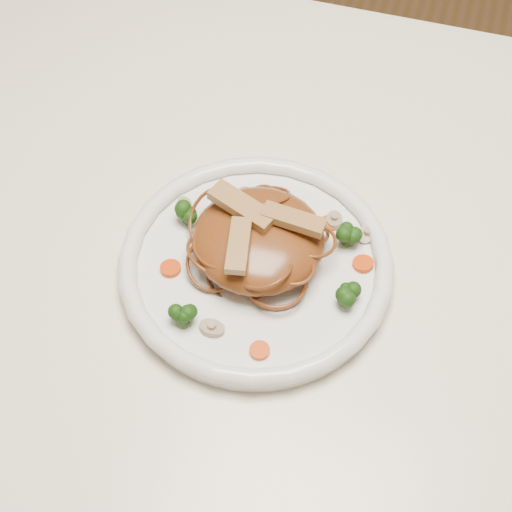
# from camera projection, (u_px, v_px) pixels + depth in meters

# --- Properties ---
(ground) EXTENTS (4.00, 4.00, 0.00)m
(ground) POSITION_uv_depth(u_px,v_px,m) (292.00, 469.00, 1.45)
(ground) COLOR brown
(ground) RESTS_ON ground
(table) EXTENTS (1.20, 0.80, 0.75)m
(table) POSITION_uv_depth(u_px,v_px,m) (314.00, 284.00, 0.92)
(table) COLOR beige
(table) RESTS_ON ground
(plate) EXTENTS (0.37, 0.37, 0.02)m
(plate) POSITION_uv_depth(u_px,v_px,m) (256.00, 268.00, 0.80)
(plate) COLOR white
(plate) RESTS_ON table
(noodle_mound) EXTENTS (0.14, 0.14, 0.04)m
(noodle_mound) POSITION_uv_depth(u_px,v_px,m) (258.00, 239.00, 0.79)
(noodle_mound) COLOR brown
(noodle_mound) RESTS_ON plate
(chicken_a) EXTENTS (0.07, 0.03, 0.01)m
(chicken_a) POSITION_uv_depth(u_px,v_px,m) (293.00, 219.00, 0.76)
(chicken_a) COLOR #A2844C
(chicken_a) RESTS_ON noodle_mound
(chicken_b) EXTENTS (0.08, 0.05, 0.01)m
(chicken_b) POSITION_uv_depth(u_px,v_px,m) (242.00, 206.00, 0.77)
(chicken_b) COLOR #A2844C
(chicken_b) RESTS_ON noodle_mound
(chicken_c) EXTENTS (0.03, 0.07, 0.01)m
(chicken_c) POSITION_uv_depth(u_px,v_px,m) (239.00, 245.00, 0.75)
(chicken_c) COLOR #A2844C
(chicken_c) RESTS_ON noodle_mound
(broccoli_0) EXTENTS (0.03, 0.03, 0.03)m
(broccoli_0) POSITION_uv_depth(u_px,v_px,m) (349.00, 233.00, 0.80)
(broccoli_0) COLOR #1D430E
(broccoli_0) RESTS_ON plate
(broccoli_1) EXTENTS (0.03, 0.03, 0.03)m
(broccoli_1) POSITION_uv_depth(u_px,v_px,m) (188.00, 211.00, 0.82)
(broccoli_1) COLOR #1D430E
(broccoli_1) RESTS_ON plate
(broccoli_2) EXTENTS (0.03, 0.03, 0.03)m
(broccoli_2) POSITION_uv_depth(u_px,v_px,m) (182.00, 316.00, 0.74)
(broccoli_2) COLOR #1D430E
(broccoli_2) RESTS_ON plate
(broccoli_3) EXTENTS (0.02, 0.02, 0.03)m
(broccoli_3) POSITION_uv_depth(u_px,v_px,m) (347.00, 295.00, 0.76)
(broccoli_3) COLOR #1D430E
(broccoli_3) RESTS_ON plate
(carrot_0) EXTENTS (0.02, 0.02, 0.00)m
(carrot_0) POSITION_uv_depth(u_px,v_px,m) (328.00, 223.00, 0.82)
(carrot_0) COLOR #E74108
(carrot_0) RESTS_ON plate
(carrot_1) EXTENTS (0.02, 0.02, 0.00)m
(carrot_1) POSITION_uv_depth(u_px,v_px,m) (170.00, 268.00, 0.79)
(carrot_1) COLOR #E74108
(carrot_1) RESTS_ON plate
(carrot_2) EXTENTS (0.03, 0.03, 0.00)m
(carrot_2) POSITION_uv_depth(u_px,v_px,m) (363.00, 264.00, 0.79)
(carrot_2) COLOR #E74108
(carrot_2) RESTS_ON plate
(carrot_3) EXTENTS (0.02, 0.02, 0.00)m
(carrot_3) POSITION_uv_depth(u_px,v_px,m) (245.00, 194.00, 0.85)
(carrot_3) COLOR #E74108
(carrot_3) RESTS_ON plate
(carrot_4) EXTENTS (0.03, 0.03, 0.00)m
(carrot_4) POSITION_uv_depth(u_px,v_px,m) (260.00, 350.00, 0.73)
(carrot_4) COLOR #E74108
(carrot_4) RESTS_ON plate
(mushroom_0) EXTENTS (0.03, 0.03, 0.01)m
(mushroom_0) POSITION_uv_depth(u_px,v_px,m) (212.00, 328.00, 0.75)
(mushroom_0) COLOR tan
(mushroom_0) RESTS_ON plate
(mushroom_1) EXTENTS (0.03, 0.03, 0.01)m
(mushroom_1) POSITION_uv_depth(u_px,v_px,m) (367.00, 234.00, 0.81)
(mushroom_1) COLOR tan
(mushroom_1) RESTS_ON plate
(mushroom_2) EXTENTS (0.03, 0.03, 0.01)m
(mushroom_2) POSITION_uv_depth(u_px,v_px,m) (185.00, 204.00, 0.84)
(mushroom_2) COLOR tan
(mushroom_2) RESTS_ON plate
(mushroom_3) EXTENTS (0.03, 0.03, 0.01)m
(mushroom_3) POSITION_uv_depth(u_px,v_px,m) (334.00, 220.00, 0.83)
(mushroom_3) COLOR tan
(mushroom_3) RESTS_ON plate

